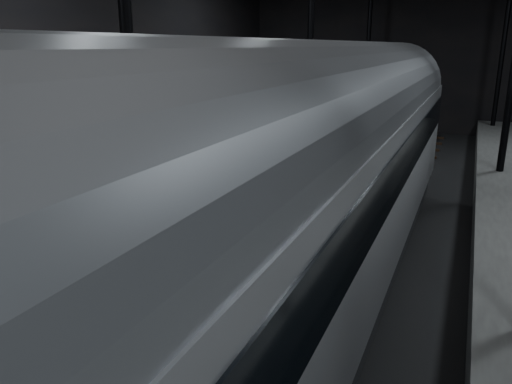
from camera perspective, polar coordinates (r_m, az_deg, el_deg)
The scene contains 6 objects.
ground at distance 13.84m, azimuth 10.66°, elevation -7.53°, with size 44.00×44.00×0.00m, color black.
platform_left at distance 16.77m, azimuth -15.03°, elevation -1.68°, with size 9.00×43.80×1.00m, color #4B4C49.
tactile_strip at distance 14.45m, azimuth -1.77°, elevation -1.92°, with size 0.50×43.80×0.01m, color #92631A.
track at distance 13.81m, azimuth 10.68°, elevation -7.27°, with size 2.40×43.00×0.24m.
train at distance 9.81m, azimuth 7.26°, elevation 1.68°, with size 3.09×20.64×5.52m.
woman at distance 12.96m, azimuth -7.27°, elevation -0.12°, with size 0.65×0.42×1.78m, color #8D7556.
Camera 1 is at (2.59, -12.40, 5.56)m, focal length 35.00 mm.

